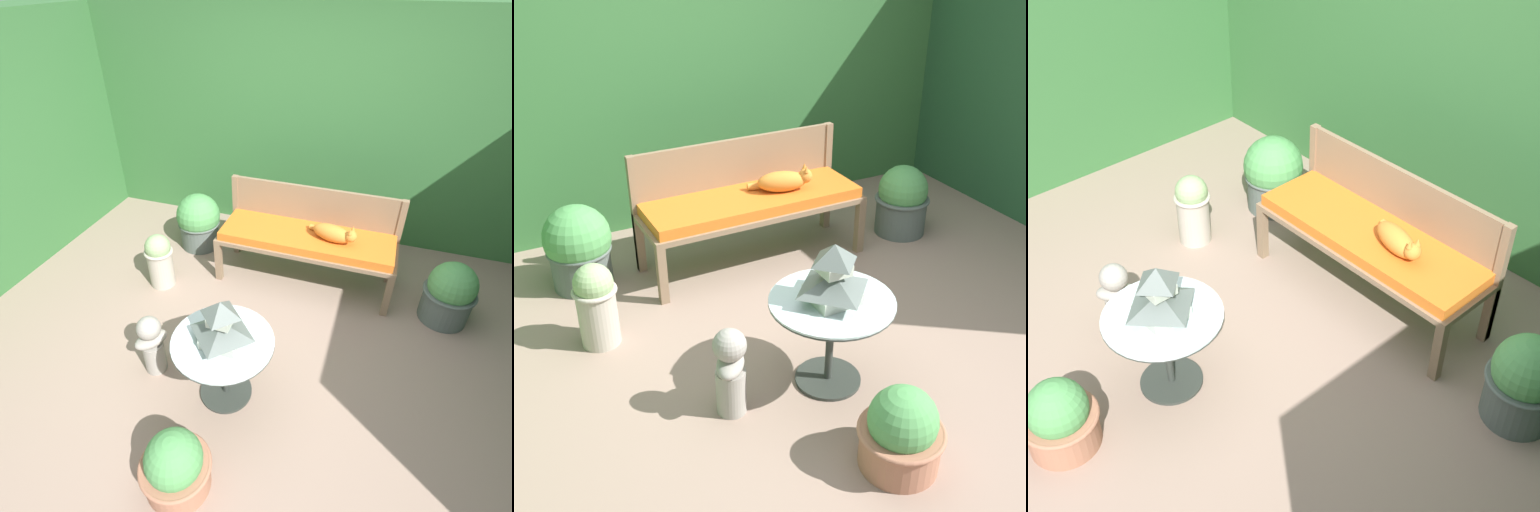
{
  "view_description": "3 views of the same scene",
  "coord_description": "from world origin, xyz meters",
  "views": [
    {
      "loc": [
        0.73,
        -2.17,
        2.55
      ],
      "look_at": [
        -0.14,
        0.4,
        0.58
      ],
      "focal_mm": 28.0,
      "sensor_mm": 36.0,
      "label": 1
    },
    {
      "loc": [
        -1.69,
        -2.94,
        2.44
      ],
      "look_at": [
        -0.13,
        0.06,
        0.54
      ],
      "focal_mm": 45.0,
      "sensor_mm": 36.0,
      "label": 2
    },
    {
      "loc": [
        2.57,
        -1.97,
        3.29
      ],
      "look_at": [
        0.04,
        0.3,
        0.59
      ],
      "focal_mm": 50.0,
      "sensor_mm": 36.0,
      "label": 3
    }
  ],
  "objects": [
    {
      "name": "garden_bench",
      "position": [
        0.18,
        0.94,
        0.47
      ],
      "size": [
        1.66,
        0.56,
        0.54
      ],
      "color": "#7F664C",
      "rests_on": "ground"
    },
    {
      "name": "foliage_hedge_back",
      "position": [
        0.0,
        2.26,
        1.17
      ],
      "size": [
        6.4,
        0.72,
        2.33
      ],
      "primitive_type": "cube",
      "color": "#336633",
      "rests_on": "ground"
    },
    {
      "name": "ground",
      "position": [
        0.0,
        0.0,
        0.0
      ],
      "size": [
        30.0,
        30.0,
        0.0
      ],
      "primitive_type": "plane",
      "color": "gray"
    },
    {
      "name": "potted_plant_hedge_corner",
      "position": [
        -1.13,
        0.44,
        0.29
      ],
      "size": [
        0.27,
        0.27,
        0.55
      ],
      "color": "#ADA393",
      "rests_on": "ground"
    },
    {
      "name": "potted_plant_table_far",
      "position": [
        1.47,
        0.81,
        0.28
      ],
      "size": [
        0.45,
        0.45,
        0.58
      ],
      "color": "#4C5651",
      "rests_on": "ground"
    },
    {
      "name": "pagoda_birdhouse",
      "position": [
        -0.06,
        -0.53,
        0.69
      ],
      "size": [
        0.33,
        0.33,
        0.34
      ],
      "color": "#B2BCA8",
      "rests_on": "patio_table"
    },
    {
      "name": "garden_bust",
      "position": [
        -0.66,
        -0.5,
        0.28
      ],
      "size": [
        0.26,
        0.29,
        0.53
      ],
      "rotation": [
        0.0,
        0.0,
        0.98
      ],
      "color": "gray",
      "rests_on": "ground"
    },
    {
      "name": "bench_backrest",
      "position": [
        0.18,
        1.2,
        0.66
      ],
      "size": [
        1.66,
        0.06,
        0.89
      ],
      "color": "#7F664C",
      "rests_on": "ground"
    },
    {
      "name": "patio_table",
      "position": [
        -0.06,
        -0.53,
        0.43
      ],
      "size": [
        0.69,
        0.69,
        0.55
      ],
      "color": "#2D332D",
      "rests_on": "ground"
    },
    {
      "name": "cat",
      "position": [
        0.42,
        0.9,
        0.62
      ],
      "size": [
        0.45,
        0.28,
        0.19
      ],
      "rotation": [
        0.0,
        0.0,
        -0.27
      ],
      "color": "orange",
      "rests_on": "garden_bench"
    },
    {
      "name": "potted_plant_path_edge",
      "position": [
        -0.09,
        -1.22,
        0.2
      ],
      "size": [
        0.43,
        0.43,
        0.45
      ],
      "color": "#9E664C",
      "rests_on": "ground"
    },
    {
      "name": "potted_plant_table_near",
      "position": [
        -1.06,
        1.17,
        0.3
      ],
      "size": [
        0.47,
        0.47,
        0.62
      ],
      "color": "#4C5651",
      "rests_on": "ground"
    }
  ]
}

